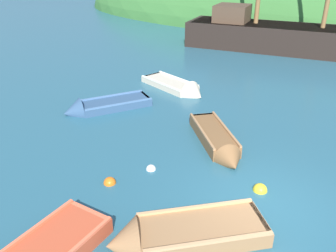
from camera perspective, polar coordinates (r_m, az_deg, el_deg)
name	(u,v)px	position (r m, az deg, el deg)	size (l,w,h in m)	color
ground_plane	(267,207)	(9.64, 15.73, -12.55)	(120.00, 120.00, 0.00)	#285B70
shore_hill	(318,18)	(40.79, 23.10, 15.85)	(54.53, 24.75, 12.68)	#387033
sailing_ship	(280,41)	(25.43, 17.74, 13.06)	(15.56, 4.38, 12.86)	black
rowboat_outer_left	(218,143)	(12.00, 8.05, -2.68)	(2.98, 3.29, 0.90)	brown
rowboat_near_dock	(179,89)	(16.90, 1.77, 6.07)	(3.88, 2.46, 1.16)	beige
rowboat_far	(176,236)	(8.32, 1.36, -17.46)	(3.56, 3.23, 1.17)	#9E7047
rowboat_center	(101,107)	(14.99, -10.82, 2.97)	(3.05, 3.61, 1.11)	#335175
buoy_orange	(110,183)	(10.28, -9.41, -9.10)	(0.36, 0.36, 0.36)	orange
buoy_yellow	(260,190)	(10.19, 14.68, -10.05)	(0.40, 0.40, 0.40)	yellow
buoy_white	(151,169)	(10.74, -2.78, -7.03)	(0.30, 0.30, 0.30)	white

